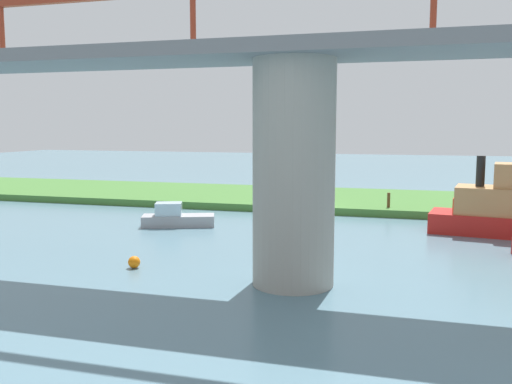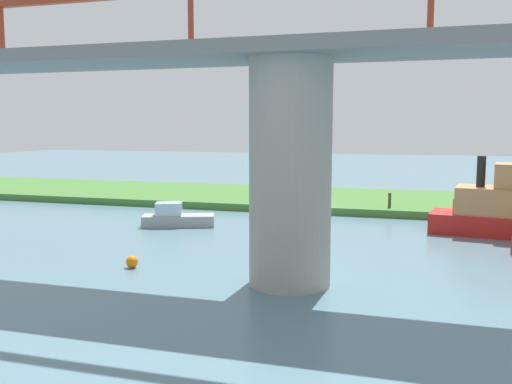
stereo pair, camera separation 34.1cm
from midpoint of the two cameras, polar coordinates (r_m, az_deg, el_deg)
The scene contains 8 objects.
ground_plane at distance 36.57m, azimuth 5.06°, elevation -2.31°, with size 160.00×160.00×0.00m, color slate.
grassy_bank at distance 42.37m, azimuth 6.71°, elevation -0.73°, with size 80.00×12.00×0.50m, color #427533.
bridge_pylon at distance 19.88m, azimuth 4.05°, elevation 1.88°, with size 2.98×2.98×8.18m, color #9E998E.
bridge_span at distance 20.03m, azimuth 4.18°, elevation 15.06°, with size 65.49×4.30×3.25m.
person_on_bank at distance 39.14m, azimuth 6.12°, elevation 0.06°, with size 0.46×0.46×1.39m.
mooring_post at distance 37.02m, azimuth 13.94°, elevation -0.84°, with size 0.20×0.20×0.96m, color brown.
skiff_small at distance 32.42m, azimuth -7.98°, elevation -2.64°, with size 4.41×2.81×1.38m.
marker_buoy at distance 23.34m, azimuth -12.33°, elevation -7.08°, with size 0.50×0.50×0.50m, color orange.
Camera 2 is at (-7.39, 35.32, 5.81)m, focal length 38.57 mm.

